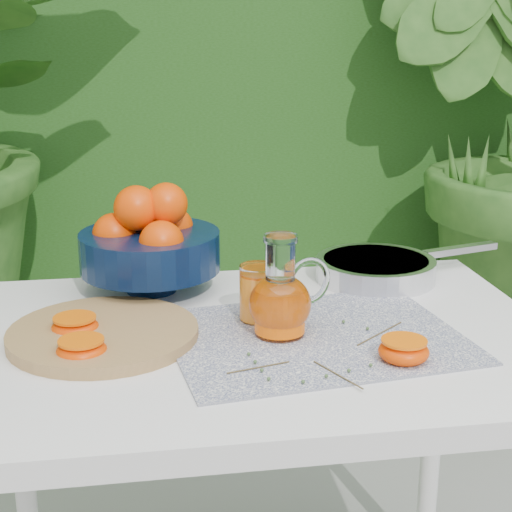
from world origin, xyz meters
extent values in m
cube|color=#244F16|center=(0.00, 2.20, 1.25)|extent=(8.00, 1.20, 2.50)
cube|color=white|center=(-0.08, -0.01, 0.73)|extent=(1.00, 0.70, 0.04)
cylinder|color=white|center=(-0.53, 0.29, 0.35)|extent=(0.04, 0.04, 0.71)
cylinder|color=white|center=(0.37, 0.29, 0.35)|extent=(0.04, 0.04, 0.71)
cube|color=#0C1646|center=(0.01, -0.04, 0.75)|extent=(0.52, 0.43, 0.00)
cylinder|color=#AD834E|center=(-0.34, 0.00, 0.76)|extent=(0.34, 0.34, 0.02)
cylinder|color=black|center=(-0.25, 0.24, 0.77)|extent=(0.12, 0.12, 0.04)
cylinder|color=black|center=(-0.25, 0.24, 0.83)|extent=(0.34, 0.34, 0.07)
sphere|color=#F83302|center=(-0.32, 0.25, 0.86)|extent=(0.11, 0.11, 0.08)
sphere|color=#F83302|center=(-0.21, 0.29, 0.86)|extent=(0.11, 0.11, 0.08)
sphere|color=#F83302|center=(-0.23, 0.18, 0.86)|extent=(0.11, 0.11, 0.08)
sphere|color=#F83302|center=(-0.28, 0.30, 0.86)|extent=(0.11, 0.11, 0.08)
sphere|color=#F83302|center=(-0.28, 0.23, 0.92)|extent=(0.11, 0.11, 0.09)
sphere|color=#F83302|center=(-0.22, 0.24, 0.92)|extent=(0.10, 0.10, 0.08)
cylinder|color=white|center=(-0.05, -0.03, 0.76)|extent=(0.10, 0.10, 0.01)
ellipsoid|color=white|center=(-0.05, -0.03, 0.81)|extent=(0.13, 0.13, 0.10)
cylinder|color=white|center=(-0.05, -0.03, 0.88)|extent=(0.06, 0.06, 0.07)
cylinder|color=white|center=(-0.05, -0.03, 0.92)|extent=(0.07, 0.07, 0.01)
torus|color=white|center=(0.00, -0.01, 0.84)|extent=(0.08, 0.03, 0.08)
cylinder|color=#CA4D04|center=(-0.05, -0.03, 0.80)|extent=(0.11, 0.11, 0.07)
cylinder|color=white|center=(-0.07, 0.04, 0.80)|extent=(0.08, 0.08, 0.10)
cylinder|color=orange|center=(-0.07, 0.04, 0.80)|extent=(0.07, 0.07, 0.08)
cylinder|color=#FF5207|center=(-0.07, 0.04, 0.84)|extent=(0.06, 0.06, 0.00)
cylinder|color=silver|center=(0.20, 0.23, 0.77)|extent=(0.30, 0.30, 0.04)
cylinder|color=silver|center=(0.20, 0.23, 0.79)|extent=(0.26, 0.26, 0.01)
cube|color=silver|center=(0.40, 0.29, 0.79)|extent=(0.18, 0.07, 0.01)
ellipsoid|color=#F83302|center=(-0.37, -0.08, 0.77)|extent=(0.08, 0.08, 0.04)
cylinder|color=#FF5207|center=(-0.37, -0.08, 0.79)|extent=(0.07, 0.07, 0.00)
ellipsoid|color=#F83302|center=(-0.38, 0.02, 0.77)|extent=(0.08, 0.08, 0.04)
cylinder|color=#FF5207|center=(-0.38, 0.02, 0.79)|extent=(0.07, 0.07, 0.00)
ellipsoid|color=#F83302|center=(0.12, -0.16, 0.77)|extent=(0.08, 0.08, 0.04)
cylinder|color=#FF5207|center=(0.12, -0.16, 0.79)|extent=(0.07, 0.07, 0.00)
cylinder|color=#4E4023|center=(0.00, -0.20, 0.76)|extent=(0.05, 0.10, 0.00)
sphere|color=#415E31|center=(-0.05, -0.22, 0.76)|extent=(0.01, 0.01, 0.01)
sphere|color=#415E31|center=(-0.01, -0.20, 0.76)|extent=(0.01, 0.01, 0.01)
sphere|color=#415E31|center=(0.02, -0.19, 0.76)|extent=(0.01, 0.01, 0.01)
sphere|color=#415E31|center=(0.06, -0.18, 0.76)|extent=(0.01, 0.01, 0.01)
cylinder|color=#4E4023|center=(0.11, -0.06, 0.76)|extent=(0.10, 0.09, 0.00)
sphere|color=#415E31|center=(0.07, 0.00, 0.76)|extent=(0.01, 0.01, 0.01)
sphere|color=#415E31|center=(0.10, -0.04, 0.76)|extent=(0.01, 0.01, 0.01)
sphere|color=#415E31|center=(0.13, -0.07, 0.76)|extent=(0.01, 0.01, 0.01)
sphere|color=#415E31|center=(0.16, -0.11, 0.76)|extent=(0.01, 0.01, 0.01)
cylinder|color=#4E4023|center=(-0.11, -0.15, 0.76)|extent=(0.10, 0.03, 0.00)
sphere|color=#415E31|center=(-0.10, -0.20, 0.76)|extent=(0.01, 0.01, 0.01)
sphere|color=#415E31|center=(-0.10, -0.17, 0.76)|extent=(0.01, 0.01, 0.01)
sphere|color=#415E31|center=(-0.11, -0.14, 0.76)|extent=(0.01, 0.01, 0.01)
sphere|color=#415E31|center=(-0.11, -0.11, 0.76)|extent=(0.01, 0.01, 0.01)
camera|label=1|loc=(-0.28, -1.21, 1.25)|focal=55.00mm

